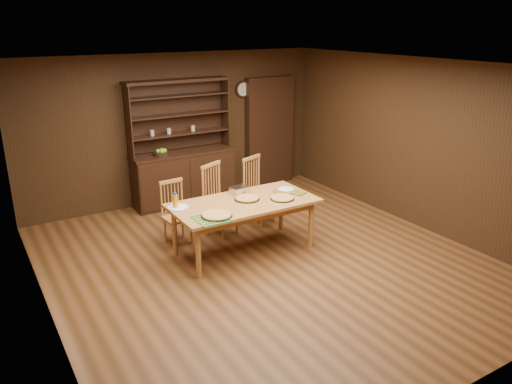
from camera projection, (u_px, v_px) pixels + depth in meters
floor at (266, 261)px, 6.79m from camera, size 6.00×6.00×0.00m
room_shell at (267, 149)px, 6.27m from camera, size 6.00×6.00×6.00m
china_hutch at (183, 170)px, 8.82m from camera, size 1.84×0.52×2.17m
doorway at (269, 132)px, 9.72m from camera, size 1.00×0.18×2.10m
wall_clock at (243, 89)px, 9.22m from camera, size 0.30×0.05×0.30m
dining_table at (244, 207)px, 6.87m from camera, size 2.00×1.00×0.75m
chair_left at (175, 210)px, 7.27m from camera, size 0.40×0.39×0.93m
chair_center at (217, 197)px, 7.53m from camera, size 0.59×0.58×1.10m
chair_right at (256, 188)px, 7.98m from camera, size 0.56×0.55×1.08m
pizza_left at (217, 215)px, 6.33m from camera, size 0.40×0.40×0.04m
pizza_right at (282, 198)px, 6.94m from camera, size 0.34×0.34×0.04m
pizza_center at (247, 198)px, 6.93m from camera, size 0.36×0.36×0.04m
cooling_rack at (212, 219)px, 6.24m from camera, size 0.44×0.44×0.02m
plate_left at (178, 207)px, 6.62m from camera, size 0.29×0.29×0.02m
plate_right at (286, 189)px, 7.33m from camera, size 0.25×0.25×0.02m
foil_dish at (240, 190)px, 7.16m from camera, size 0.29×0.23×0.11m
juice_bottle at (175, 201)px, 6.59m from camera, size 0.07×0.07×0.21m
pot_holder_a at (298, 193)px, 7.17m from camera, size 0.26×0.26×0.01m
pot_holder_b at (280, 192)px, 7.22m from camera, size 0.26×0.26×0.01m
fruit_bowl at (161, 153)px, 8.44m from camera, size 0.26×0.26×0.12m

